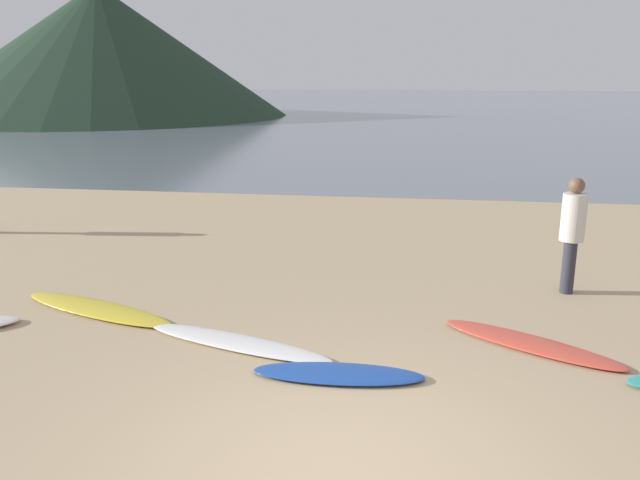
{
  "coord_description": "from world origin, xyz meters",
  "views": [
    {
      "loc": [
        0.51,
        -4.65,
        3.28
      ],
      "look_at": [
        -0.94,
        5.4,
        0.6
      ],
      "focal_mm": 35.98,
      "sensor_mm": 36.0,
      "label": 1
    }
  ],
  "objects_px": {
    "surfboard_3": "(97,309)",
    "person_1": "(573,226)",
    "surfboard_5": "(338,374)",
    "surfboard_6": "(530,343)",
    "surfboard_4": "(237,342)"
  },
  "relations": [
    {
      "from": "surfboard_3",
      "to": "person_1",
      "type": "distance_m",
      "value": 7.03
    },
    {
      "from": "surfboard_4",
      "to": "surfboard_5",
      "type": "relative_size",
      "value": 1.38
    },
    {
      "from": "surfboard_3",
      "to": "person_1",
      "type": "xyz_separation_m",
      "value": [
        6.73,
        1.79,
        1.01
      ]
    },
    {
      "from": "person_1",
      "to": "surfboard_4",
      "type": "bearing_deg",
      "value": -71.07
    },
    {
      "from": "surfboard_6",
      "to": "surfboard_3",
      "type": "bearing_deg",
      "value": -151.59
    },
    {
      "from": "surfboard_3",
      "to": "surfboard_4",
      "type": "bearing_deg",
      "value": -0.11
    },
    {
      "from": "surfboard_4",
      "to": "surfboard_5",
      "type": "height_order",
      "value": "surfboard_5"
    },
    {
      "from": "surfboard_3",
      "to": "surfboard_5",
      "type": "height_order",
      "value": "same"
    },
    {
      "from": "surfboard_5",
      "to": "person_1",
      "type": "distance_m",
      "value": 4.65
    },
    {
      "from": "surfboard_5",
      "to": "surfboard_6",
      "type": "xyz_separation_m",
      "value": [
        2.24,
        1.15,
        -0.0
      ]
    },
    {
      "from": "surfboard_6",
      "to": "person_1",
      "type": "distance_m",
      "value": 2.52
    },
    {
      "from": "surfboard_4",
      "to": "surfboard_6",
      "type": "relative_size",
      "value": 1.14
    },
    {
      "from": "surfboard_3",
      "to": "person_1",
      "type": "height_order",
      "value": "person_1"
    },
    {
      "from": "surfboard_5",
      "to": "person_1",
      "type": "bearing_deg",
      "value": 44.18
    },
    {
      "from": "surfboard_6",
      "to": "person_1",
      "type": "xyz_separation_m",
      "value": [
        0.88,
        2.14,
        1.01
      ]
    }
  ]
}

